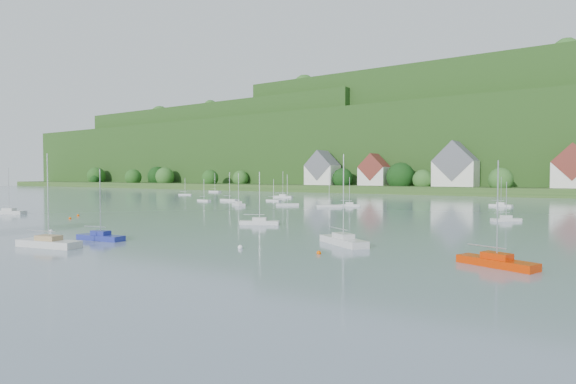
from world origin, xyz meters
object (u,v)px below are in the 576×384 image
(near_sailboat_2, at_px, (49,242))
(near_sailboat_6, at_px, (9,212))
(near_sailboat_1, at_px, (101,236))
(near_sailboat_3, at_px, (260,222))
(near_sailboat_4, at_px, (343,240))
(near_sailboat_5, at_px, (497,261))

(near_sailboat_2, xyz_separation_m, near_sailboat_6, (-47.03, 18.50, -0.02))
(near_sailboat_1, distance_m, near_sailboat_3, 24.19)
(near_sailboat_1, bearing_deg, near_sailboat_4, 18.44)
(near_sailboat_3, distance_m, near_sailboat_5, 39.01)
(near_sailboat_5, height_order, near_sailboat_6, near_sailboat_6)
(near_sailboat_5, bearing_deg, near_sailboat_1, -147.13)
(near_sailboat_4, height_order, near_sailboat_6, near_sailboat_4)
(near_sailboat_2, distance_m, near_sailboat_3, 30.21)
(near_sailboat_3, distance_m, near_sailboat_4, 23.02)
(near_sailboat_4, height_order, near_sailboat_5, near_sailboat_4)
(near_sailboat_6, bearing_deg, near_sailboat_3, -9.02)
(near_sailboat_1, xyz_separation_m, near_sailboat_6, (-46.84, 12.37, 0.02))
(near_sailboat_3, bearing_deg, near_sailboat_4, -58.41)
(near_sailboat_2, bearing_deg, near_sailboat_4, 25.00)
(near_sailboat_4, bearing_deg, near_sailboat_6, -147.26)
(near_sailboat_2, bearing_deg, near_sailboat_1, 79.51)
(near_sailboat_3, bearing_deg, near_sailboat_2, -126.73)
(near_sailboat_5, distance_m, near_sailboat_6, 87.25)
(near_sailboat_5, xyz_separation_m, near_sailboat_6, (-87.16, 4.00, 0.01))
(near_sailboat_4, distance_m, near_sailboat_5, 16.36)
(near_sailboat_3, height_order, near_sailboat_5, near_sailboat_5)
(near_sailboat_1, relative_size, near_sailboat_6, 0.91)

